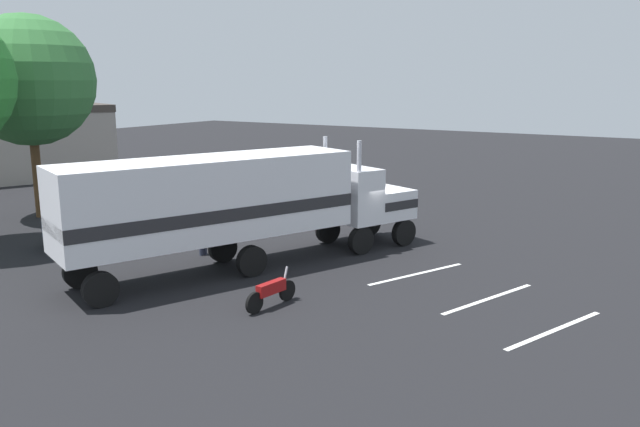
# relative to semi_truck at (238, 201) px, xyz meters

# --- Properties ---
(ground_plane) EXTENTS (120.00, 120.00, 0.00)m
(ground_plane) POSITION_rel_semi_truck_xyz_m (5.47, -2.35, -2.52)
(ground_plane) COLOR black
(lane_stripe_near) EXTENTS (4.09, 1.93, 0.01)m
(lane_stripe_near) POSITION_rel_semi_truck_xyz_m (2.69, -5.85, -2.52)
(lane_stripe_near) COLOR silver
(lane_stripe_near) RESTS_ON ground_plane
(lane_stripe_mid) EXTENTS (4.19, 1.65, 0.01)m
(lane_stripe_mid) POSITION_rel_semi_truck_xyz_m (1.45, -8.80, -2.52)
(lane_stripe_mid) COLOR silver
(lane_stripe_mid) RESTS_ON ground_plane
(lane_stripe_far) EXTENTS (4.16, 1.74, 0.01)m
(lane_stripe_far) POSITION_rel_semi_truck_xyz_m (-0.12, -11.13, -2.52)
(lane_stripe_far) COLOR silver
(lane_stripe_far) RESTS_ON ground_plane
(semi_truck) EXTENTS (14.00, 7.86, 4.50)m
(semi_truck) POSITION_rel_semi_truck_xyz_m (0.00, 0.00, 0.00)
(semi_truck) COLOR white
(semi_truck) RESTS_ON ground_plane
(person_bystander) EXTENTS (0.35, 0.47, 1.63)m
(person_bystander) POSITION_rel_semi_truck_xyz_m (0.66, 2.36, -1.63)
(person_bystander) COLOR #2D3347
(person_bystander) RESTS_ON ground_plane
(parked_car) EXTENTS (4.75, 3.24, 1.57)m
(parked_car) POSITION_rel_semi_truck_xyz_m (0.09, 7.42, -1.72)
(parked_car) COLOR #234C8C
(parked_car) RESTS_ON ground_plane
(motorcycle) EXTENTS (2.11, 0.38, 1.12)m
(motorcycle) POSITION_rel_semi_truck_xyz_m (-2.68, -3.37, -2.04)
(motorcycle) COLOR black
(motorcycle) RESTS_ON ground_plane
(tree_center) EXTENTS (6.31, 6.31, 9.89)m
(tree_center) POSITION_rel_semi_truck_xyz_m (1.80, 14.15, 4.20)
(tree_center) COLOR brown
(tree_center) RESTS_ON ground_plane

